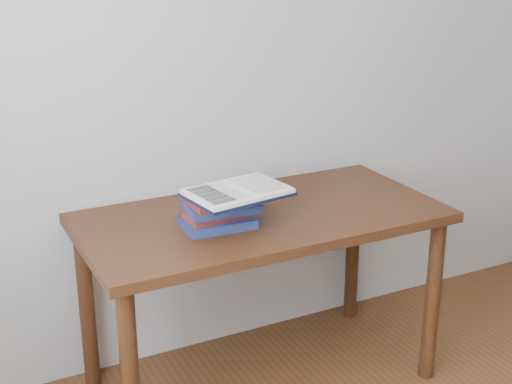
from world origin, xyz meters
TOP-DOWN VIEW (x-y plane):
  - desk at (-0.11, 1.38)m, footprint 1.36×0.68m
  - book_stack at (-0.30, 1.33)m, footprint 0.28×0.19m
  - open_book at (-0.25, 1.30)m, footprint 0.38×0.29m

SIDE VIEW (x-z plane):
  - desk at x=-0.11m, z-range 0.26..0.99m
  - book_stack at x=-0.30m, z-range 0.72..0.84m
  - open_book at x=-0.25m, z-range 0.84..0.87m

